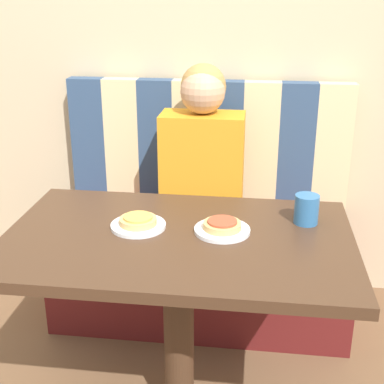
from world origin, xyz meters
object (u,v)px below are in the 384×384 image
(plate_right, at_px, (222,230))
(pizza_right, at_px, (222,225))
(person, at_px, (202,150))
(plate_left, at_px, (138,226))
(pizza_left, at_px, (138,220))
(drinking_cup, at_px, (306,209))

(plate_right, distance_m, pizza_right, 0.02)
(person, height_order, plate_right, person)
(plate_left, bearing_deg, pizza_left, -90.00)
(plate_right, bearing_deg, plate_left, 180.00)
(pizza_left, xyz_separation_m, pizza_right, (0.27, 0.00, 0.00))
(person, distance_m, pizza_right, 0.66)
(pizza_left, bearing_deg, drinking_cup, 11.01)
(pizza_left, relative_size, pizza_right, 1.00)
(plate_right, xyz_separation_m, pizza_left, (-0.27, -0.00, 0.02))
(drinking_cup, bearing_deg, plate_right, -158.58)
(plate_left, xyz_separation_m, plate_right, (0.27, 0.00, 0.00))
(person, distance_m, pizza_left, 0.66)
(plate_right, bearing_deg, pizza_left, -180.00)
(pizza_right, bearing_deg, plate_right, 90.00)
(person, relative_size, pizza_right, 5.96)
(person, relative_size, drinking_cup, 7.40)
(plate_right, relative_size, drinking_cup, 1.83)
(pizza_left, relative_size, drinking_cup, 1.24)
(plate_left, bearing_deg, plate_right, 0.00)
(pizza_right, relative_size, drinking_cup, 1.24)
(plate_left, bearing_deg, person, 78.31)
(person, relative_size, pizza_left, 5.96)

